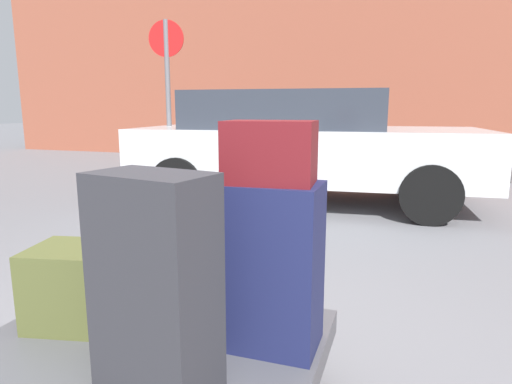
{
  "coord_description": "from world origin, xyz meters",
  "views": [
    {
      "loc": [
        0.87,
        -1.37,
        1.21
      ],
      "look_at": [
        0.0,
        1.2,
        0.69
      ],
      "focal_mm": 30.93,
      "sensor_mm": 36.0,
      "label": 1
    }
  ],
  "objects_px": {
    "duffel_bag_maroon_topmost_pile": "(270,152)",
    "no_parking_sign": "(168,88)",
    "parked_car": "(301,144)",
    "bollard_kerb_near": "(505,165)",
    "suitcase_navy_rear_right": "(270,266)",
    "suitcase_charcoal_front_left": "(155,284)",
    "luggage_cart": "(158,351)",
    "duffel_bag_olive_front_right": "(107,287)"
  },
  "relations": [
    {
      "from": "duffel_bag_maroon_topmost_pile",
      "to": "no_parking_sign",
      "type": "height_order",
      "value": "no_parking_sign"
    },
    {
      "from": "parked_car",
      "to": "no_parking_sign",
      "type": "distance_m",
      "value": 2.1
    },
    {
      "from": "bollard_kerb_near",
      "to": "suitcase_navy_rear_right",
      "type": "bearing_deg",
      "value": -106.87
    },
    {
      "from": "suitcase_charcoal_front_left",
      "to": "parked_car",
      "type": "distance_m",
      "value": 4.54
    },
    {
      "from": "luggage_cart",
      "to": "duffel_bag_maroon_topmost_pile",
      "type": "distance_m",
      "value": 0.9
    },
    {
      "from": "luggage_cart",
      "to": "suitcase_charcoal_front_left",
      "type": "bearing_deg",
      "value": -57.62
    },
    {
      "from": "suitcase_navy_rear_right",
      "to": "no_parking_sign",
      "type": "distance_m",
      "value": 5.13
    },
    {
      "from": "duffel_bag_olive_front_right",
      "to": "bollard_kerb_near",
      "type": "height_order",
      "value": "duffel_bag_olive_front_right"
    },
    {
      "from": "luggage_cart",
      "to": "duffel_bag_maroon_topmost_pile",
      "type": "xyz_separation_m",
      "value": [
        0.43,
        0.08,
        0.79
      ]
    },
    {
      "from": "luggage_cart",
      "to": "no_parking_sign",
      "type": "distance_m",
      "value": 5.05
    },
    {
      "from": "suitcase_charcoal_front_left",
      "to": "duffel_bag_maroon_topmost_pile",
      "type": "xyz_separation_m",
      "value": [
        0.25,
        0.36,
        0.38
      ]
    },
    {
      "from": "suitcase_charcoal_front_left",
      "to": "duffel_bag_olive_front_right",
      "type": "height_order",
      "value": "suitcase_charcoal_front_left"
    },
    {
      "from": "bollard_kerb_near",
      "to": "duffel_bag_olive_front_right",
      "type": "bearing_deg",
      "value": -111.71
    },
    {
      "from": "luggage_cart",
      "to": "duffel_bag_olive_front_right",
      "type": "height_order",
      "value": "duffel_bag_olive_front_right"
    },
    {
      "from": "suitcase_navy_rear_right",
      "to": "suitcase_charcoal_front_left",
      "type": "bearing_deg",
      "value": -125.0
    },
    {
      "from": "duffel_bag_maroon_topmost_pile",
      "to": "no_parking_sign",
      "type": "xyz_separation_m",
      "value": [
        -2.8,
        4.21,
        0.43
      ]
    },
    {
      "from": "duffel_bag_maroon_topmost_pile",
      "to": "parked_car",
      "type": "distance_m",
      "value": 4.23
    },
    {
      "from": "duffel_bag_maroon_topmost_pile",
      "to": "no_parking_sign",
      "type": "distance_m",
      "value": 5.08
    },
    {
      "from": "duffel_bag_maroon_topmost_pile",
      "to": "parked_car",
      "type": "xyz_separation_m",
      "value": [
        -0.83,
        4.14,
        -0.3
      ]
    },
    {
      "from": "duffel_bag_maroon_topmost_pile",
      "to": "bollard_kerb_near",
      "type": "bearing_deg",
      "value": 68.46
    },
    {
      "from": "suitcase_charcoal_front_left",
      "to": "duffel_bag_maroon_topmost_pile",
      "type": "distance_m",
      "value": 0.58
    },
    {
      "from": "suitcase_charcoal_front_left",
      "to": "bollard_kerb_near",
      "type": "bearing_deg",
      "value": 82.94
    },
    {
      "from": "luggage_cart",
      "to": "suitcase_navy_rear_right",
      "type": "height_order",
      "value": "suitcase_navy_rear_right"
    },
    {
      "from": "duffel_bag_olive_front_right",
      "to": "parked_car",
      "type": "bearing_deg",
      "value": 80.32
    },
    {
      "from": "no_parking_sign",
      "to": "bollard_kerb_near",
      "type": "bearing_deg",
      "value": 27.07
    },
    {
      "from": "duffel_bag_olive_front_right",
      "to": "bollard_kerb_near",
      "type": "xyz_separation_m",
      "value": [
        2.69,
        6.75,
        -0.21
      ]
    },
    {
      "from": "no_parking_sign",
      "to": "duffel_bag_olive_front_right",
      "type": "bearing_deg",
      "value": -63.5
    },
    {
      "from": "luggage_cart",
      "to": "suitcase_charcoal_front_left",
      "type": "relative_size",
      "value": 1.85
    },
    {
      "from": "parked_car",
      "to": "suitcase_charcoal_front_left",
      "type": "bearing_deg",
      "value": -82.68
    },
    {
      "from": "suitcase_navy_rear_right",
      "to": "no_parking_sign",
      "type": "height_order",
      "value": "no_parking_sign"
    },
    {
      "from": "duffel_bag_maroon_topmost_pile",
      "to": "bollard_kerb_near",
      "type": "xyz_separation_m",
      "value": [
        2.03,
        6.68,
        -0.77
      ]
    },
    {
      "from": "bollard_kerb_near",
      "to": "suitcase_charcoal_front_left",
      "type": "bearing_deg",
      "value": -107.93
    },
    {
      "from": "parked_car",
      "to": "no_parking_sign",
      "type": "bearing_deg",
      "value": 177.87
    },
    {
      "from": "suitcase_navy_rear_right",
      "to": "parked_car",
      "type": "bearing_deg",
      "value": 101.29
    },
    {
      "from": "suitcase_charcoal_front_left",
      "to": "duffel_bag_olive_front_right",
      "type": "relative_size",
      "value": 1.13
    },
    {
      "from": "suitcase_navy_rear_right",
      "to": "luggage_cart",
      "type": "bearing_deg",
      "value": -169.29
    },
    {
      "from": "suitcase_navy_rear_right",
      "to": "duffel_bag_maroon_topmost_pile",
      "type": "height_order",
      "value": "duffel_bag_maroon_topmost_pile"
    },
    {
      "from": "suitcase_navy_rear_right",
      "to": "bollard_kerb_near",
      "type": "distance_m",
      "value": 6.99
    },
    {
      "from": "suitcase_charcoal_front_left",
      "to": "parked_car",
      "type": "xyz_separation_m",
      "value": [
        -0.58,
        4.5,
        0.08
      ]
    },
    {
      "from": "no_parking_sign",
      "to": "suitcase_charcoal_front_left",
      "type": "bearing_deg",
      "value": -60.94
    },
    {
      "from": "suitcase_charcoal_front_left",
      "to": "duffel_bag_olive_front_right",
      "type": "distance_m",
      "value": 0.53
    },
    {
      "from": "suitcase_navy_rear_right",
      "to": "duffel_bag_maroon_topmost_pile",
      "type": "bearing_deg",
      "value": 0.0
    }
  ]
}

